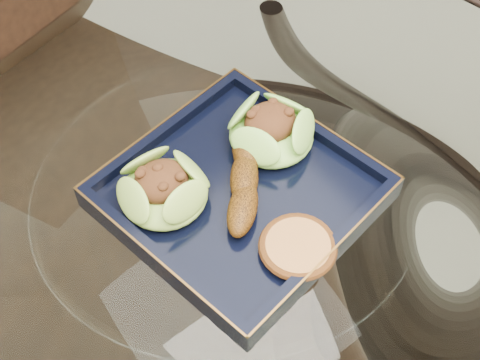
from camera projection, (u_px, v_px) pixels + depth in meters
dining_table at (228, 287)px, 0.91m from camera, size 1.13×1.13×0.77m
dining_chair at (94, 188)px, 1.12m from camera, size 0.50×0.50×0.91m
navy_plate at (240, 195)px, 0.79m from camera, size 0.32×0.32×0.02m
lettuce_wrap_left at (164, 191)px, 0.75m from camera, size 0.13×0.13×0.04m
lettuce_wrap_right at (271, 132)px, 0.81m from camera, size 0.11×0.11×0.04m
roasted_plantain at (244, 178)px, 0.77m from camera, size 0.12×0.14×0.03m
crumb_patty at (298, 248)px, 0.72m from camera, size 0.09×0.09×0.01m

